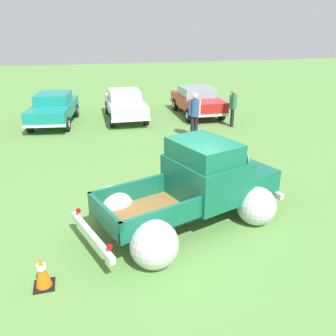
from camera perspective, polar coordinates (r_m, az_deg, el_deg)
ground_plane at (r=8.23m, az=2.48°, el=-9.03°), size 80.00×80.00×0.00m
vintage_pickup_truck at (r=8.08m, az=4.80°, el=-3.61°), size 4.99×3.82×1.96m
show_car_0 at (r=17.35m, az=-18.37°, el=9.45°), size 2.44×4.45×1.43m
show_car_1 at (r=17.56m, az=-7.12°, el=10.54°), size 1.88×4.33×1.43m
show_car_2 at (r=18.35m, az=4.84°, el=11.13°), size 1.99×4.21×1.43m
spectator_0 at (r=14.32m, az=4.40°, el=9.20°), size 0.54×0.37×1.85m
spectator_1 at (r=16.27m, az=10.67°, el=10.10°), size 0.43×0.53×1.70m
lane_cone_0 at (r=6.65m, az=-20.10°, el=-15.85°), size 0.36×0.36×0.63m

